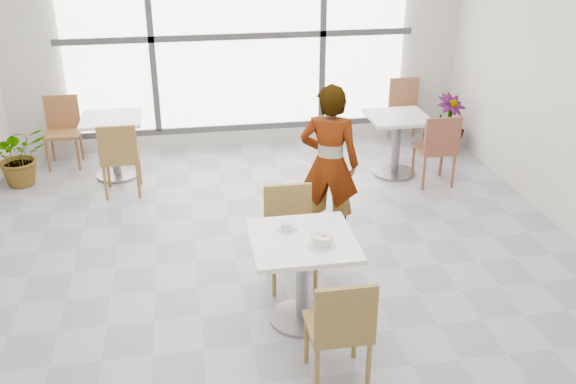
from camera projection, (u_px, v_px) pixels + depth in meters
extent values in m
plane|color=#9E9EA5|center=(282.00, 279.00, 5.76)|extent=(7.00, 7.00, 0.00)
plane|color=silver|center=(238.00, 35.00, 8.26)|extent=(6.00, 0.00, 6.00)
cube|color=white|center=(239.00, 36.00, 8.21)|extent=(4.40, 0.04, 2.40)
cube|color=#3F3F42|center=(239.00, 36.00, 8.18)|extent=(4.60, 0.05, 0.08)
cube|color=#3F3F42|center=(151.00, 39.00, 8.01)|extent=(0.08, 0.05, 2.40)
cube|color=#3F3F42|center=(323.00, 34.00, 8.35)|extent=(0.08, 0.05, 2.40)
cube|color=#3F3F42|center=(242.00, 127.00, 8.69)|extent=(4.60, 0.05, 0.08)
cube|color=white|center=(303.00, 241.00, 4.91)|extent=(0.80, 0.80, 0.04)
cylinder|color=gray|center=(302.00, 282.00, 5.06)|extent=(0.10, 0.10, 0.71)
cylinder|color=gray|center=(302.00, 318.00, 5.21)|extent=(0.52, 0.52, 0.03)
cube|color=olive|center=(338.00, 327.00, 4.42)|extent=(0.42, 0.42, 0.04)
cube|color=olive|center=(346.00, 315.00, 4.15)|extent=(0.42, 0.04, 0.42)
cylinder|color=olive|center=(355.00, 334.00, 4.70)|extent=(0.04, 0.04, 0.41)
cylinder|color=olive|center=(368.00, 367.00, 4.38)|extent=(0.04, 0.04, 0.41)
cylinder|color=olive|center=(306.00, 340.00, 4.65)|extent=(0.04, 0.04, 0.41)
cylinder|color=olive|center=(317.00, 373.00, 4.33)|extent=(0.04, 0.04, 0.41)
cube|color=olive|center=(291.00, 240.00, 5.53)|extent=(0.42, 0.42, 0.04)
cube|color=olive|center=(288.00, 206.00, 5.61)|extent=(0.42, 0.04, 0.42)
cylinder|color=olive|center=(274.00, 275.00, 5.44)|extent=(0.04, 0.04, 0.41)
cylinder|color=olive|center=(268.00, 254.00, 5.76)|extent=(0.04, 0.04, 0.41)
cylinder|color=olive|center=(316.00, 271.00, 5.50)|extent=(0.04, 0.04, 0.41)
cylinder|color=olive|center=(307.00, 250.00, 5.82)|extent=(0.04, 0.04, 0.41)
cylinder|color=silver|center=(321.00, 244.00, 4.80)|extent=(0.21, 0.21, 0.01)
cylinder|color=silver|center=(322.00, 239.00, 4.79)|extent=(0.16, 0.16, 0.07)
torus|color=silver|center=(322.00, 236.00, 4.77)|extent=(0.16, 0.16, 0.01)
cylinder|color=#C4BA8C|center=(322.00, 240.00, 4.79)|extent=(0.14, 0.14, 0.05)
cylinder|color=beige|center=(324.00, 235.00, 4.76)|extent=(0.03, 0.03, 0.02)
cylinder|color=beige|center=(322.00, 236.00, 4.77)|extent=(0.03, 0.03, 0.01)
cylinder|color=#EBE597|center=(325.00, 234.00, 4.79)|extent=(0.03, 0.03, 0.01)
cylinder|color=#F4E09D|center=(322.00, 235.00, 4.77)|extent=(0.03, 0.03, 0.02)
cylinder|color=beige|center=(320.00, 236.00, 4.78)|extent=(0.03, 0.03, 0.01)
cylinder|color=beige|center=(323.00, 235.00, 4.78)|extent=(0.03, 0.03, 0.02)
cylinder|color=#F4E29D|center=(322.00, 235.00, 4.77)|extent=(0.03, 0.03, 0.01)
cylinder|color=beige|center=(320.00, 233.00, 4.80)|extent=(0.03, 0.03, 0.02)
cylinder|color=#F7EC9F|center=(319.00, 238.00, 4.75)|extent=(0.03, 0.03, 0.02)
cylinder|color=beige|center=(318.00, 234.00, 4.79)|extent=(0.03, 0.03, 0.02)
cylinder|color=#F0E79B|center=(322.00, 234.00, 4.80)|extent=(0.03, 0.03, 0.02)
cylinder|color=silver|center=(286.00, 230.00, 5.01)|extent=(0.13, 0.13, 0.01)
cylinder|color=silver|center=(286.00, 226.00, 5.00)|extent=(0.08, 0.08, 0.06)
torus|color=silver|center=(291.00, 226.00, 5.01)|extent=(0.05, 0.01, 0.05)
cylinder|color=black|center=(286.00, 223.00, 4.99)|extent=(0.07, 0.07, 0.00)
cube|color=#AEAFB3|center=(293.00, 230.00, 5.00)|extent=(0.09, 0.05, 0.00)
sphere|color=#AEAFB3|center=(297.00, 229.00, 5.02)|extent=(0.02, 0.02, 0.02)
imported|color=black|center=(329.00, 164.00, 6.16)|extent=(0.67, 0.56, 1.58)
cube|color=white|center=(111.00, 119.00, 7.59)|extent=(0.70, 0.70, 0.04)
cylinder|color=slate|center=(115.00, 149.00, 7.75)|extent=(0.10, 0.10, 0.71)
cylinder|color=slate|center=(118.00, 174.00, 7.89)|extent=(0.52, 0.52, 0.03)
cube|color=silver|center=(398.00, 117.00, 7.64)|extent=(0.70, 0.70, 0.04)
cylinder|color=slate|center=(396.00, 147.00, 7.80)|extent=(0.10, 0.10, 0.71)
cylinder|color=slate|center=(394.00, 173.00, 7.94)|extent=(0.52, 0.52, 0.03)
cube|color=olive|center=(121.00, 158.00, 7.28)|extent=(0.42, 0.42, 0.04)
cube|color=olive|center=(117.00, 144.00, 7.01)|extent=(0.42, 0.04, 0.42)
cylinder|color=olive|center=(139.00, 169.00, 7.56)|extent=(0.04, 0.04, 0.41)
cylinder|color=olive|center=(138.00, 181.00, 7.24)|extent=(0.04, 0.04, 0.41)
cylinder|color=olive|center=(108.00, 171.00, 7.51)|extent=(0.04, 0.04, 0.41)
cylinder|color=olive|center=(105.00, 183.00, 7.18)|extent=(0.04, 0.04, 0.41)
cube|color=#935C34|center=(63.00, 133.00, 8.02)|extent=(0.42, 0.42, 0.04)
cube|color=#935C34|center=(62.00, 111.00, 8.09)|extent=(0.42, 0.04, 0.42)
cylinder|color=#935C34|center=(48.00, 156.00, 7.92)|extent=(0.04, 0.04, 0.41)
cylinder|color=#935C34|center=(53.00, 146.00, 8.24)|extent=(0.04, 0.04, 0.41)
cylinder|color=#935C34|center=(78.00, 154.00, 7.98)|extent=(0.04, 0.04, 0.41)
cylinder|color=#935C34|center=(82.00, 144.00, 8.30)|extent=(0.04, 0.04, 0.41)
cube|color=brown|center=(435.00, 149.00, 7.53)|extent=(0.42, 0.42, 0.04)
cube|color=brown|center=(443.00, 136.00, 7.27)|extent=(0.42, 0.04, 0.42)
cylinder|color=brown|center=(441.00, 160.00, 7.82)|extent=(0.04, 0.04, 0.41)
cylinder|color=brown|center=(453.00, 171.00, 7.49)|extent=(0.04, 0.04, 0.41)
cylinder|color=brown|center=(413.00, 162.00, 7.76)|extent=(0.04, 0.04, 0.41)
cylinder|color=brown|center=(424.00, 173.00, 7.44)|extent=(0.04, 0.04, 0.41)
cube|color=#A16A48|center=(407.00, 113.00, 8.79)|extent=(0.42, 0.42, 0.04)
cube|color=#A16A48|center=(404.00, 92.00, 8.86)|extent=(0.42, 0.04, 0.42)
cylinder|color=#A16A48|center=(398.00, 133.00, 8.69)|extent=(0.04, 0.04, 0.41)
cylinder|color=#A16A48|center=(389.00, 125.00, 9.02)|extent=(0.04, 0.04, 0.41)
cylinder|color=#A16A48|center=(423.00, 132.00, 8.75)|extent=(0.04, 0.04, 0.41)
cylinder|color=#A16A48|center=(414.00, 123.00, 9.07)|extent=(0.04, 0.04, 0.41)
imported|color=#3E8C3C|center=(20.00, 156.00, 7.52)|extent=(0.80, 0.75, 0.71)
imported|color=#528047|center=(448.00, 123.00, 8.52)|extent=(0.56, 0.56, 0.76)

